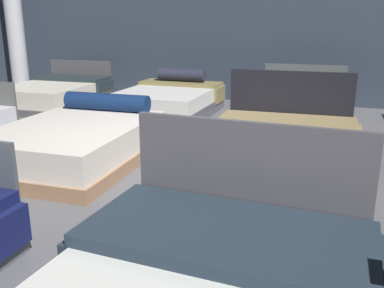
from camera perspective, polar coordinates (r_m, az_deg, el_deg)
The scene contains 8 objects.
ground_plane at distance 4.48m, azimuth -4.90°, elevation -5.61°, with size 18.00×18.00×0.02m, color #5B5B60.
showroom_back_wall at distance 9.02m, azimuth 8.12°, elevation 16.74°, with size 18.00×0.06×3.50m, color #333D4C.
bed_5 at distance 5.30m, azimuth -15.32°, elevation 0.25°, with size 1.64×2.19×0.70m.
bed_6 at distance 4.49m, azimuth 11.78°, elevation -2.00°, with size 1.65×2.00×1.08m.
bed_8 at distance 8.96m, azimuth -17.79°, elevation 6.40°, with size 1.63×2.13×0.81m.
bed_9 at distance 7.76m, azimuth -3.19°, elevation 5.79°, with size 1.65×2.02×0.75m.
bed_10 at distance 7.20m, azimuth 14.09°, elevation 4.52°, with size 1.64×2.12×0.88m.
support_pillar at distance 10.61m, azimuth -22.74°, elevation 15.60°, with size 0.38×0.38×3.50m, color silver.
Camera 1 is at (1.67, -3.80, 1.66)m, focal length 39.89 mm.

